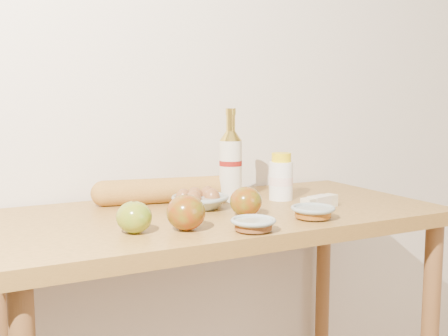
{
  "coord_description": "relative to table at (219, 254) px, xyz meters",
  "views": [
    {
      "loc": [
        -0.67,
        -0.16,
        1.21
      ],
      "look_at": [
        0.0,
        1.15,
        1.02
      ],
      "focal_mm": 45.0,
      "sensor_mm": 36.0,
      "label": 1
    }
  ],
  "objects": [
    {
      "name": "apple_redgreen_right",
      "position": [
        0.03,
        -0.1,
        0.16
      ],
      "size": [
        0.1,
        0.1,
        0.08
      ],
      "rotation": [
        0.0,
        0.0,
        -0.15
      ],
      "color": "#981508",
      "rests_on": "table"
    },
    {
      "name": "table",
      "position": [
        0.0,
        0.0,
        0.0
      ],
      "size": [
        1.2,
        0.6,
        0.9
      ],
      "color": "#B08139",
      "rests_on": "ground"
    },
    {
      "name": "back_wall",
      "position": [
        0.0,
        0.33,
        0.52
      ],
      "size": [
        3.5,
        0.02,
        2.6
      ],
      "primitive_type": "cube",
      "color": "silver",
      "rests_on": "ground"
    },
    {
      "name": "syrup_bowl",
      "position": [
        0.17,
        -0.2,
        0.14
      ],
      "size": [
        0.12,
        0.12,
        0.03
      ],
      "rotation": [
        0.0,
        0.0,
        0.1
      ],
      "color": "#8D9A94",
      "rests_on": "table"
    },
    {
      "name": "cream_bottle",
      "position": [
        0.24,
        0.06,
        0.19
      ],
      "size": [
        0.07,
        0.07,
        0.14
      ],
      "rotation": [
        0.0,
        0.0,
        -0.03
      ],
      "color": "white",
      "rests_on": "table"
    },
    {
      "name": "apple_extra",
      "position": [
        -0.29,
        -0.13,
        0.16
      ],
      "size": [
        0.1,
        0.1,
        0.07
      ],
      "rotation": [
        0.0,
        0.0,
        0.29
      ],
      "color": "olive",
      "rests_on": "table"
    },
    {
      "name": "egg_bowl",
      "position": [
        -0.04,
        0.05,
        0.15
      ],
      "size": [
        0.17,
        0.17,
        0.06
      ],
      "rotation": [
        0.0,
        0.0,
        0.09
      ],
      "color": "gray",
      "rests_on": "table"
    },
    {
      "name": "bourbon_bottle",
      "position": [
        0.09,
        0.11,
        0.23
      ],
      "size": [
        0.07,
        0.07,
        0.27
      ],
      "rotation": [
        0.0,
        0.0,
        -0.05
      ],
      "color": "beige",
      "rests_on": "table"
    },
    {
      "name": "butter_stick",
      "position": [
        0.26,
        -0.1,
        0.14
      ],
      "size": [
        0.13,
        0.06,
        0.04
      ],
      "rotation": [
        0.0,
        0.0,
        0.25
      ],
      "color": "beige",
      "rests_on": "table"
    },
    {
      "name": "baguette",
      "position": [
        -0.08,
        0.17,
        0.16
      ],
      "size": [
        0.44,
        0.15,
        0.07
      ],
      "rotation": [
        0.0,
        0.0,
        -0.18
      ],
      "color": "#C48C3C",
      "rests_on": "table"
    },
    {
      "name": "sugar_bowl",
      "position": [
        -0.04,
        -0.25,
        0.14
      ],
      "size": [
        0.11,
        0.11,
        0.03
      ],
      "rotation": [
        0.0,
        0.0,
        -0.0
      ],
      "color": "#97A59E",
      "rests_on": "table"
    },
    {
      "name": "apple_redgreen_front",
      "position": [
        -0.17,
        -0.17,
        0.17
      ],
      "size": [
        0.12,
        0.12,
        0.08
      ],
      "rotation": [
        0.0,
        0.0,
        0.43
      ],
      "color": "#900E07",
      "rests_on": "table"
    },
    {
      "name": "apple_yellowgreen",
      "position": [
        -0.28,
        -0.14,
        0.16
      ],
      "size": [
        0.1,
        0.1,
        0.07
      ],
      "rotation": [
        0.0,
        0.0,
        0.29
      ],
      "color": "olive",
      "rests_on": "table"
    }
  ]
}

